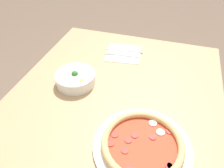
# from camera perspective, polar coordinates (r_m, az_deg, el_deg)

# --- Properties ---
(dining_table) EXTENTS (1.22, 0.94, 0.77)m
(dining_table) POSITION_cam_1_polar(r_m,az_deg,el_deg) (1.03, -0.09, -9.11)
(dining_table) COLOR tan
(dining_table) RESTS_ON ground_plane
(pizza) EXTENTS (0.35, 0.35, 0.04)m
(pizza) POSITION_cam_1_polar(r_m,az_deg,el_deg) (0.80, 7.96, -15.40)
(pizza) COLOR white
(pizza) RESTS_ON dining_table
(bowl) EXTENTS (0.19, 0.19, 0.07)m
(bowl) POSITION_cam_1_polar(r_m,az_deg,el_deg) (1.04, -9.52, 1.63)
(bowl) COLOR white
(bowl) RESTS_ON dining_table
(napkin) EXTENTS (0.21, 0.21, 0.00)m
(napkin) POSITION_cam_1_polar(r_m,az_deg,el_deg) (1.26, 3.02, 8.03)
(napkin) COLOR white
(napkin) RESTS_ON dining_table
(fork) EXTENTS (0.03, 0.19, 0.00)m
(fork) POSITION_cam_1_polar(r_m,az_deg,el_deg) (1.23, 2.78, 7.50)
(fork) COLOR silver
(fork) RESTS_ON napkin
(knife) EXTENTS (0.03, 0.21, 0.01)m
(knife) POSITION_cam_1_polar(r_m,az_deg,el_deg) (1.27, 3.71, 8.66)
(knife) COLOR silver
(knife) RESTS_ON napkin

